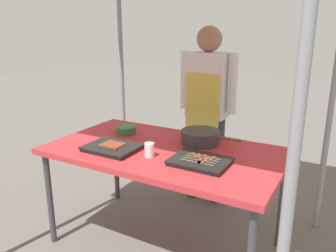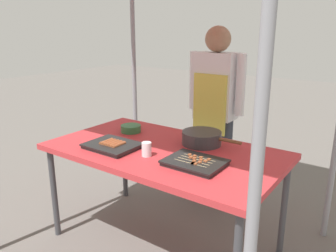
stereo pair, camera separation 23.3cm
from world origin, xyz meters
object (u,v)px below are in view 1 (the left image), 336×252
object	(u,v)px
stall_table	(164,156)
drink_cup_near_edge	(149,150)
cooking_wok	(201,136)
condiment_bowl	(126,130)
tray_meat_skewers	(200,161)
tray_grilled_sausages	(112,147)
vendor_woman	(207,102)

from	to	relation	value
stall_table	drink_cup_near_edge	size ratio (longest dim) A/B	17.31
cooking_wok	condiment_bowl	bearing A→B (deg)	-173.50
tray_meat_skewers	condiment_bowl	bearing A→B (deg)	159.40
condiment_bowl	drink_cup_near_edge	bearing A→B (deg)	-37.92
stall_table	tray_grilled_sausages	xyz separation A→B (m)	(-0.30, -0.20, 0.07)
condiment_bowl	vendor_woman	world-z (taller)	vendor_woman
tray_meat_skewers	drink_cup_near_edge	xyz separation A→B (m)	(-0.33, -0.05, 0.03)
stall_table	condiment_bowl	size ratio (longest dim) A/B	10.03
stall_table	vendor_woman	distance (m)	0.83
tray_grilled_sausages	tray_meat_skewers	xyz separation A→B (m)	(0.62, 0.07, -0.00)
stall_table	cooking_wok	size ratio (longest dim) A/B	3.64
vendor_woman	tray_meat_skewers	bearing A→B (deg)	111.01
tray_grilled_sausages	drink_cup_near_edge	distance (m)	0.29
tray_meat_skewers	stall_table	bearing A→B (deg)	158.66
stall_table	drink_cup_near_edge	distance (m)	0.20
tray_grilled_sausages	cooking_wok	world-z (taller)	cooking_wok
stall_table	tray_grilled_sausages	world-z (taller)	tray_grilled_sausages
tray_grilled_sausages	tray_meat_skewers	world-z (taller)	tray_grilled_sausages
tray_meat_skewers	cooking_wok	world-z (taller)	cooking_wok
drink_cup_near_edge	condiment_bowl	bearing A→B (deg)	142.08
cooking_wok	drink_cup_near_edge	size ratio (longest dim) A/B	4.76
stall_table	condiment_bowl	world-z (taller)	condiment_bowl
tray_grilled_sausages	drink_cup_near_edge	size ratio (longest dim) A/B	3.82
drink_cup_near_edge	vendor_woman	bearing A→B (deg)	91.13
cooking_wok	condiment_bowl	xyz separation A→B (m)	(-0.61, -0.07, -0.02)
condiment_bowl	tray_meat_skewers	bearing A→B (deg)	-20.60
vendor_woman	condiment_bowl	bearing A→B (deg)	56.80
stall_table	cooking_wok	world-z (taller)	cooking_wok
tray_meat_skewers	cooking_wok	distance (m)	0.39
tray_meat_skewers	vendor_woman	world-z (taller)	vendor_woman
vendor_woman	cooking_wok	bearing A→B (deg)	109.15
stall_table	vendor_woman	world-z (taller)	vendor_woman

